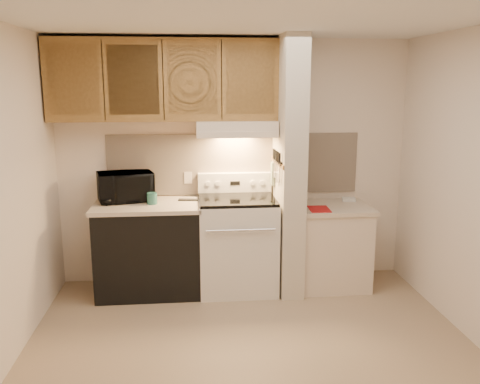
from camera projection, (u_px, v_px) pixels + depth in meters
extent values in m
plane|color=tan|center=(250.00, 344.00, 4.08)|extent=(3.60, 3.60, 0.00)
plane|color=white|center=(252.00, 19.00, 3.56)|extent=(3.60, 3.60, 0.00)
cube|color=#F3E1CE|center=(234.00, 162.00, 5.28)|extent=(3.60, 2.50, 0.02)
cube|color=#F3E1CE|center=(3.00, 198.00, 3.65)|extent=(0.02, 3.00, 2.50)
cube|color=#F3E1CE|center=(478.00, 188.00, 3.99)|extent=(0.02, 3.00, 2.50)
cube|color=beige|center=(234.00, 164.00, 5.27)|extent=(2.60, 0.02, 0.63)
cube|color=silver|center=(237.00, 245.00, 5.11)|extent=(0.76, 0.65, 0.92)
cube|color=black|center=(240.00, 252.00, 4.79)|extent=(0.50, 0.01, 0.30)
cylinder|color=silver|center=(241.00, 230.00, 4.71)|extent=(0.65, 0.02, 0.02)
cube|color=black|center=(237.00, 199.00, 5.01)|extent=(0.74, 0.64, 0.03)
cube|color=silver|center=(235.00, 182.00, 5.26)|extent=(0.76, 0.08, 0.20)
cube|color=black|center=(235.00, 183.00, 5.22)|extent=(0.10, 0.01, 0.04)
cylinder|color=silver|center=(208.00, 184.00, 5.19)|extent=(0.05, 0.02, 0.05)
cylinder|color=silver|center=(218.00, 184.00, 5.20)|extent=(0.05, 0.02, 0.05)
cylinder|color=silver|center=(252.00, 183.00, 5.24)|extent=(0.05, 0.02, 0.05)
cylinder|color=silver|center=(262.00, 183.00, 5.25)|extent=(0.05, 0.02, 0.05)
cube|color=black|center=(149.00, 250.00, 5.04)|extent=(1.00, 0.63, 0.87)
cube|color=beige|center=(147.00, 205.00, 4.95)|extent=(1.04, 0.67, 0.04)
cube|color=black|center=(188.00, 200.00, 5.07)|extent=(0.21, 0.09, 0.01)
cylinder|color=#2A665C|center=(152.00, 198.00, 4.91)|extent=(0.11, 0.11, 0.11)
cube|color=beige|center=(188.00, 178.00, 5.24)|extent=(0.08, 0.01, 0.12)
imported|color=black|center=(125.00, 187.00, 5.03)|extent=(0.60, 0.48, 0.29)
cube|color=beige|center=(289.00, 167.00, 4.99)|extent=(0.22, 0.70, 2.50)
cube|color=olive|center=(277.00, 162.00, 4.97)|extent=(0.01, 0.70, 0.04)
cube|color=black|center=(278.00, 161.00, 4.91)|extent=(0.02, 0.42, 0.04)
cube|color=silver|center=(279.00, 174.00, 4.78)|extent=(0.01, 0.03, 0.16)
cylinder|color=black|center=(279.00, 158.00, 4.74)|extent=(0.02, 0.02, 0.10)
cube|color=silver|center=(277.00, 173.00, 4.87)|extent=(0.01, 0.04, 0.18)
cylinder|color=black|center=(278.00, 157.00, 4.82)|extent=(0.02, 0.02, 0.10)
cube|color=silver|center=(276.00, 173.00, 4.94)|extent=(0.01, 0.04, 0.20)
cylinder|color=black|center=(277.00, 156.00, 4.89)|extent=(0.02, 0.02, 0.10)
cube|color=silver|center=(275.00, 170.00, 5.02)|extent=(0.01, 0.04, 0.16)
cylinder|color=black|center=(275.00, 155.00, 4.99)|extent=(0.02, 0.02, 0.10)
cube|color=silver|center=(274.00, 169.00, 5.09)|extent=(0.01, 0.04, 0.18)
cylinder|color=black|center=(274.00, 154.00, 5.06)|extent=(0.02, 0.02, 0.10)
cube|color=gray|center=(273.00, 174.00, 5.16)|extent=(0.03, 0.10, 0.23)
cube|color=beige|center=(331.00, 248.00, 5.21)|extent=(0.70, 0.60, 0.81)
cube|color=beige|center=(333.00, 207.00, 5.12)|extent=(0.74, 0.64, 0.04)
cube|color=#A91314|center=(319.00, 209.00, 4.95)|extent=(0.21, 0.27, 0.01)
cube|color=white|center=(349.00, 199.00, 5.31)|extent=(0.14, 0.11, 0.04)
cube|color=beige|center=(236.00, 128.00, 4.99)|extent=(0.78, 0.44, 0.15)
cube|color=beige|center=(238.00, 135.00, 4.79)|extent=(0.78, 0.04, 0.06)
cube|color=olive|center=(164.00, 80.00, 4.87)|extent=(2.18, 0.33, 0.77)
cube|color=olive|center=(73.00, 80.00, 4.64)|extent=(0.46, 0.01, 0.63)
cube|color=black|center=(103.00, 80.00, 4.66)|extent=(0.01, 0.01, 0.73)
cube|color=olive|center=(133.00, 80.00, 4.69)|extent=(0.46, 0.01, 0.63)
cube|color=black|center=(163.00, 80.00, 4.71)|extent=(0.01, 0.01, 0.73)
cube|color=olive|center=(193.00, 80.00, 4.74)|extent=(0.46, 0.01, 0.63)
cube|color=black|center=(222.00, 80.00, 4.76)|extent=(0.01, 0.01, 0.73)
cube|color=olive|center=(250.00, 80.00, 4.79)|extent=(0.46, 0.01, 0.63)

